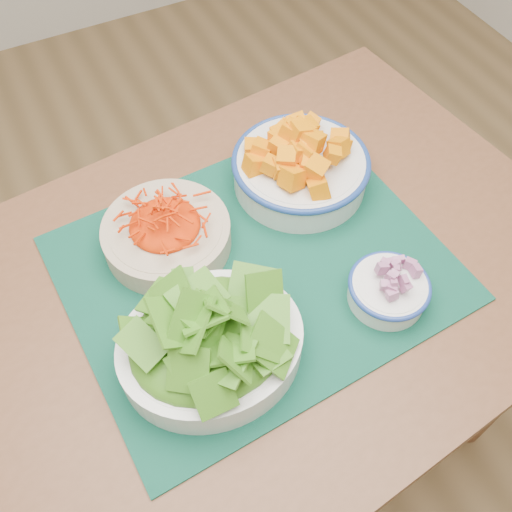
{
  "coord_description": "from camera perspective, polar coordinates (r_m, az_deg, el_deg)",
  "views": [
    {
      "loc": [
        -0.26,
        -0.43,
        1.49
      ],
      "look_at": [
        -0.03,
        0.02,
        0.78
      ],
      "focal_mm": 40.0,
      "sensor_mm": 36.0,
      "label": 1
    }
  ],
  "objects": [
    {
      "name": "ground",
      "position": [
        1.57,
        1.54,
        -16.99
      ],
      "size": [
        4.0,
        4.0,
        0.0
      ],
      "primitive_type": "plane",
      "color": "olive",
      "rests_on": "ground"
    },
    {
      "name": "table",
      "position": [
        0.98,
        -1.08,
        -6.11
      ],
      "size": [
        1.17,
        0.85,
        0.75
      ],
      "rotation": [
        0.0,
        0.0,
        0.11
      ],
      "color": "brown",
      "rests_on": "ground"
    },
    {
      "name": "placemat",
      "position": [
        0.89,
        0.0,
        -1.19
      ],
      "size": [
        0.59,
        0.5,
        0.0
      ],
      "primitive_type": "cube",
      "rotation": [
        0.0,
        0.0,
        0.05
      ],
      "color": "#062F24",
      "rests_on": "table"
    },
    {
      "name": "carrot_bowl",
      "position": [
        0.9,
        -8.99,
        2.55
      ],
      "size": [
        0.22,
        0.22,
        0.08
      ],
      "rotation": [
        0.0,
        0.0,
        -0.1
      ],
      "color": "#C2AE90",
      "rests_on": "placemat"
    },
    {
      "name": "squash_bowl",
      "position": [
        0.97,
        4.53,
        9.39
      ],
      "size": [
        0.29,
        0.29,
        0.11
      ],
      "rotation": [
        0.0,
        0.0,
        -0.34
      ],
      "color": "silver",
      "rests_on": "placemat"
    },
    {
      "name": "lettuce_bowl",
      "position": [
        0.77,
        -4.62,
        -8.19
      ],
      "size": [
        0.27,
        0.24,
        0.12
      ],
      "rotation": [
        0.0,
        0.0,
        -0.08
      ],
      "color": "white",
      "rests_on": "placemat"
    },
    {
      "name": "onion_bowl",
      "position": [
        0.86,
        13.16,
        -3.06
      ],
      "size": [
        0.14,
        0.14,
        0.06
      ],
      "rotation": [
        0.0,
        0.0,
        -0.27
      ],
      "color": "white",
      "rests_on": "placemat"
    }
  ]
}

